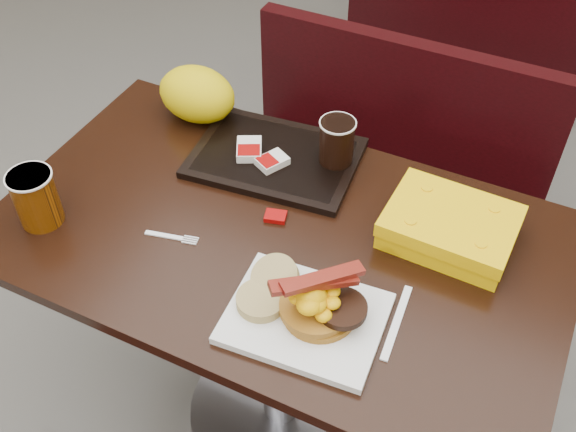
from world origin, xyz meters
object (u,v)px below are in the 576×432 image
at_px(bench_far_s, 477,7).
at_px(knife, 397,322).
at_px(fork, 164,235).
at_px(coffee_cup_far, 337,142).
at_px(clamshell, 450,227).
at_px(hashbrown_sleeve_right, 272,161).
at_px(table_near, 280,337).
at_px(paper_bag, 197,94).
at_px(pancake_stack, 320,308).
at_px(hashbrown_sleeve_left, 249,149).
at_px(coffee_cup_near, 36,198).
at_px(platter, 305,318).
at_px(bench_near_n, 379,174).
at_px(tray, 275,158).

height_order(bench_far_s, knife, knife).
height_order(fork, knife, same).
bearing_deg(coffee_cup_far, clamshell, -20.48).
relative_size(bench_far_s, knife, 5.56).
relative_size(bench_far_s, clamshell, 3.86).
bearing_deg(bench_far_s, hashbrown_sleeve_right, -93.47).
bearing_deg(table_near, paper_bag, 142.51).
bearing_deg(bench_far_s, table_near, -90.00).
relative_size(hashbrown_sleeve_right, paper_bag, 0.34).
relative_size(bench_far_s, pancake_stack, 7.12).
height_order(fork, hashbrown_sleeve_left, hashbrown_sleeve_left).
bearing_deg(knife, coffee_cup_near, -88.88).
relative_size(fork, hashbrown_sleeve_left, 1.50).
bearing_deg(table_near, coffee_cup_far, 85.51).
xyz_separation_m(platter, fork, (-0.36, 0.07, -0.01)).
bearing_deg(bench_far_s, paper_bag, -102.58).
height_order(platter, pancake_stack, pancake_stack).
bearing_deg(pancake_stack, hashbrown_sleeve_right, 128.50).
bearing_deg(bench_near_n, hashbrown_sleeve_left, -108.59).
xyz_separation_m(fork, tray, (0.10, 0.32, 0.01)).
xyz_separation_m(bench_far_s, coffee_cup_near, (-0.47, -2.08, 0.45)).
height_order(hashbrown_sleeve_left, clamshell, clamshell).
xyz_separation_m(bench_far_s, fork, (-0.21, -2.01, 0.39)).
bearing_deg(paper_bag, tray, -15.47).
distance_m(bench_far_s, coffee_cup_far, 1.71).
relative_size(tray, coffee_cup_far, 3.53).
bearing_deg(coffee_cup_far, coffee_cup_near, -138.56).
xyz_separation_m(table_near, paper_bag, (-0.36, 0.28, 0.44)).
bearing_deg(knife, pancake_stack, -72.37).
height_order(bench_far_s, paper_bag, paper_bag).
bearing_deg(tray, clamshell, -14.68).
bearing_deg(coffee_cup_near, tray, 47.35).
distance_m(table_near, coffee_cup_far, 0.51).
distance_m(table_near, tray, 0.45).
distance_m(fork, clamshell, 0.59).
bearing_deg(fork, coffee_cup_near, -177.18).
relative_size(knife, hashbrown_sleeve_left, 2.33).
bearing_deg(platter, hashbrown_sleeve_right, 120.74).
bearing_deg(platter, knife, 20.30).
relative_size(pancake_stack, paper_bag, 0.71).
height_order(knife, paper_bag, paper_bag).
xyz_separation_m(bench_near_n, bench_far_s, (0.00, 1.20, 0.00)).
distance_m(bench_far_s, tray, 1.74).
bearing_deg(clamshell, tray, 173.12).
bearing_deg(coffee_cup_far, fork, -122.77).
relative_size(platter, clamshell, 1.11).
relative_size(fork, knife, 0.64).
xyz_separation_m(platter, coffee_cup_far, (-0.12, 0.43, 0.06)).
bearing_deg(pancake_stack, bench_far_s, 94.55).
relative_size(platter, pancake_stack, 2.04).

